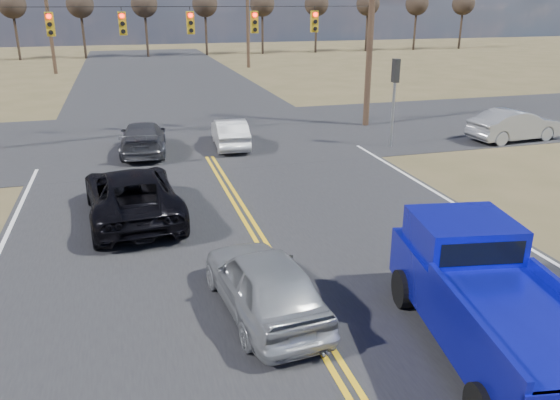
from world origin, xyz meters
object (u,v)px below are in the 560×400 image
object	(u,v)px
black_suv	(132,194)
cross_car_east_near	(515,125)
pickup_truck	(488,300)
white_car_queue	(230,133)
dgrey_car_queue	(143,138)
silver_suv	(264,282)

from	to	relation	value
black_suv	cross_car_east_near	distance (m)	18.39
pickup_truck	white_car_queue	xyz separation A→B (m)	(-1.68, 16.38, -0.40)
black_suv	cross_car_east_near	xyz separation A→B (m)	(17.64, 5.20, -0.03)
black_suv	dgrey_car_queue	world-z (taller)	black_suv
silver_suv	black_suv	world-z (taller)	black_suv
white_car_queue	cross_car_east_near	size ratio (longest dim) A/B	0.87
black_suv	silver_suv	bearing A→B (deg)	107.06
dgrey_car_queue	cross_car_east_near	world-z (taller)	cross_car_east_near
pickup_truck	silver_suv	world-z (taller)	pickup_truck
silver_suv	pickup_truck	bearing A→B (deg)	141.69
pickup_truck	black_suv	bearing A→B (deg)	134.87
pickup_truck	dgrey_car_queue	xyz separation A→B (m)	(-5.49, 16.38, -0.37)
white_car_queue	cross_car_east_near	bearing A→B (deg)	173.20
pickup_truck	black_suv	world-z (taller)	pickup_truck
pickup_truck	black_suv	size ratio (longest dim) A/B	1.08
white_car_queue	dgrey_car_queue	distance (m)	3.81
dgrey_car_queue	white_car_queue	bearing A→B (deg)	-175.45
pickup_truck	silver_suv	xyz separation A→B (m)	(-3.68, 2.36, -0.32)
white_car_queue	dgrey_car_queue	xyz separation A→B (m)	(-3.81, 0.00, 0.03)
pickup_truck	white_car_queue	world-z (taller)	pickup_truck
pickup_truck	dgrey_car_queue	distance (m)	17.27
cross_car_east_near	pickup_truck	bearing A→B (deg)	135.28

